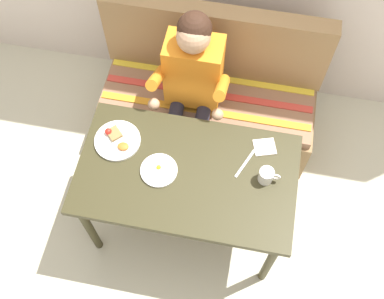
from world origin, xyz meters
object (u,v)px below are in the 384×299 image
plate_breakfast (117,140)px  knife (245,163)px  person (192,82)px  coffee_mug (267,175)px  couch (209,100)px  napkin (265,147)px  plate_eggs (159,170)px  table (187,179)px

plate_breakfast → knife: (0.73, -0.01, -0.01)m
person → coffee_mug: (0.51, -0.55, 0.04)m
knife → coffee_mug: bearing=-7.2°
person → couch: bearing=63.4°
person → knife: bearing=-50.6°
couch → napkin: bearing=-53.1°
person → plate_eggs: size_ratio=5.99×
table → coffee_mug: (0.42, 0.04, 0.13)m
couch → coffee_mug: size_ratio=12.20×
plate_breakfast → knife: 0.73m
knife → napkin: bearing=76.4°
couch → coffee_mug: couch is taller
person → plate_eggs: person is taller
person → plate_breakfast: size_ratio=4.67×
table → plate_breakfast: size_ratio=4.63×
napkin → plate_breakfast: bearing=-171.8°
coffee_mug → person: bearing=133.0°
table → plate_eggs: plate_eggs is taller
couch → plate_eggs: couch is taller
knife → plate_eggs: bearing=-140.1°
couch → knife: (0.30, -0.65, 0.40)m
couch → plate_breakfast: 0.87m
napkin → knife: 0.15m
couch → person: person is taller
couch → plate_eggs: 0.90m
plate_breakfast → napkin: bearing=8.2°
plate_eggs → plate_breakfast: bearing=153.1°
couch → plate_breakfast: bearing=-123.2°
plate_eggs → napkin: (0.55, 0.26, -0.01)m
table → couch: (0.00, 0.76, -0.32)m
napkin → knife: napkin is taller
couch → plate_eggs: size_ratio=7.11×
table → couch: couch is taller
coffee_mug → table: bearing=-174.3°
coffee_mug → napkin: coffee_mug is taller
coffee_mug → knife: bearing=149.2°
person → napkin: 0.60m
plate_eggs → couch: bearing=79.2°
couch → plate_eggs: (-0.15, -0.78, 0.41)m
table → napkin: (0.40, 0.24, 0.09)m
person → knife: person is taller
couch → person: (-0.09, -0.17, 0.41)m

